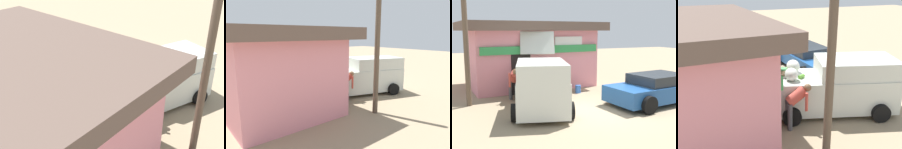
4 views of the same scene
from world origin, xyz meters
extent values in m
plane|color=#9E896B|center=(0.00, 0.00, 0.00)|extent=(60.00, 60.00, 0.00)
cube|color=pink|center=(-1.48, 5.94, 1.47)|extent=(6.39, 4.25, 2.94)
cube|color=green|center=(-1.37, 3.91, 2.06)|extent=(5.89, 0.42, 0.36)
cube|color=black|center=(-2.49, 3.88, 1.00)|extent=(0.90, 0.11, 2.00)
cube|color=white|center=(-0.01, 4.00, 2.35)|extent=(1.50, 0.14, 0.60)
cube|color=brown|center=(-1.48, 5.94, 3.16)|extent=(7.34, 5.20, 0.43)
cube|color=silver|center=(-2.45, 1.28, 0.74)|extent=(2.83, 4.57, 1.15)
cube|color=silver|center=(-2.68, 0.50, 1.61)|extent=(2.31, 2.99, 0.59)
cube|color=black|center=(-3.03, -0.72, 1.58)|extent=(1.42, 0.48, 0.45)
cube|color=silver|center=(-1.80, 3.52, 2.40)|extent=(1.61, 0.88, 1.02)
ellipsoid|color=silver|center=(-2.39, 2.75, 1.52)|extent=(0.50, 0.42, 0.42)
ellipsoid|color=silver|center=(-1.68, 2.40, 1.54)|extent=(0.54, 0.45, 0.45)
cylinder|color=#66B13C|center=(-2.32, 2.36, 1.38)|extent=(0.22, 0.26, 0.13)
cylinder|color=#62AA30|center=(-2.08, 2.66, 1.39)|extent=(0.29, 0.26, 0.15)
cylinder|color=#72B63D|center=(-1.55, 2.61, 1.39)|extent=(0.32, 0.29, 0.15)
cube|color=black|center=(-1.85, 3.36, 0.25)|extent=(1.58, 0.53, 0.16)
cube|color=red|center=(-2.48, 3.56, 0.80)|extent=(0.15, 0.10, 0.20)
cube|color=red|center=(-1.20, 3.19, 0.80)|extent=(0.15, 0.10, 0.20)
cylinder|color=black|center=(-3.74, 0.15, 0.30)|extent=(0.38, 0.64, 0.60)
cylinder|color=black|center=(-1.97, -0.37, 0.30)|extent=(0.38, 0.64, 0.60)
cylinder|color=black|center=(-2.94, 2.93, 0.30)|extent=(0.38, 0.64, 0.60)
cylinder|color=black|center=(-1.16, 2.41, 0.30)|extent=(0.38, 0.64, 0.60)
cube|color=#1E4C8C|center=(2.23, 0.14, 0.49)|extent=(4.53, 2.24, 0.62)
cube|color=#1E2328|center=(2.23, 0.14, 1.01)|extent=(2.25, 1.79, 0.40)
cylinder|color=black|center=(0.66, 0.95, 0.33)|extent=(0.68, 0.29, 0.66)
cylinder|color=black|center=(0.85, -0.98, 0.33)|extent=(0.68, 0.29, 0.66)
cylinder|color=black|center=(3.61, 1.25, 0.33)|extent=(0.68, 0.29, 0.66)
cylinder|color=black|center=(3.81, -0.68, 0.33)|extent=(0.68, 0.29, 0.66)
cylinder|color=#726047|center=(-2.02, 2.72, 0.40)|extent=(0.15, 0.15, 0.80)
cylinder|color=#726047|center=(-1.97, 3.05, 0.40)|extent=(0.15, 0.15, 0.80)
cylinder|color=silver|center=(-2.00, 2.89, 1.08)|extent=(0.39, 0.39, 0.57)
sphere|color=tan|center=(-2.00, 2.89, 1.47)|extent=(0.22, 0.22, 0.22)
cylinder|color=#4C9959|center=(-2.00, 2.89, 1.60)|extent=(0.24, 0.24, 0.05)
cylinder|color=silver|center=(-2.03, 2.65, 1.10)|extent=(0.09, 0.09, 0.54)
cylinder|color=silver|center=(-1.96, 3.12, 1.10)|extent=(0.09, 0.09, 0.54)
cylinder|color=#4C4C51|center=(-2.85, 3.05, 0.43)|extent=(0.15, 0.15, 0.87)
cylinder|color=#4C4C51|center=(-3.18, 3.10, 0.43)|extent=(0.15, 0.15, 0.87)
cylinder|color=#CC4C3F|center=(-3.05, 2.83, 1.05)|extent=(0.43, 0.73, 0.64)
sphere|color=brown|center=(-3.09, 2.49, 1.30)|extent=(0.23, 0.23, 0.23)
cylinder|color=#CC4C3F|center=(-2.84, 2.55, 0.94)|extent=(0.09, 0.09, 0.58)
cylinder|color=#CC4C3F|center=(-3.32, 2.61, 0.94)|extent=(0.09, 0.09, 0.58)
ellipsoid|color=silver|center=(-1.66, 4.00, 0.21)|extent=(0.82, 0.79, 0.43)
cylinder|color=#65B630|center=(-1.74, 3.71, 0.07)|extent=(0.33, 0.32, 0.14)
cylinder|color=#598C3C|center=(-1.49, 3.91, 0.06)|extent=(0.25, 0.12, 0.12)
cylinder|color=#559C2D|center=(-1.60, 3.72, 0.06)|extent=(0.22, 0.28, 0.11)
cylinder|color=olive|center=(-1.69, 4.24, 0.05)|extent=(0.15, 0.27, 0.10)
cylinder|color=blue|center=(0.05, 3.05, 0.19)|extent=(0.27, 0.27, 0.38)
cylinder|color=brown|center=(-4.92, 2.79, 2.52)|extent=(0.20, 0.20, 5.03)
camera|label=1|loc=(-7.45, 8.83, 5.90)|focal=44.56mm
camera|label=2|loc=(-10.41, 8.80, 3.14)|focal=33.39mm
camera|label=3|loc=(-5.77, -8.39, 2.96)|focal=44.02mm
camera|label=4|loc=(-9.82, 5.64, 4.39)|focal=42.36mm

